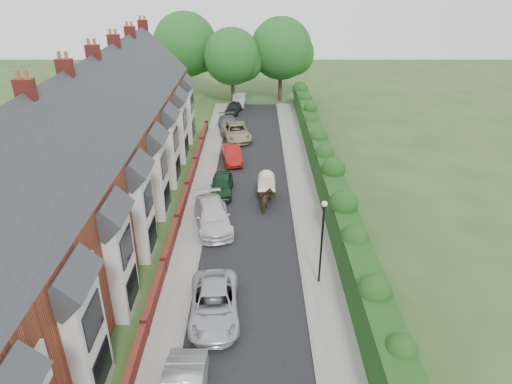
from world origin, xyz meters
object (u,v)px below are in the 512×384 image
(car_silver_b, at_px, (214,304))
(car_grey, at_px, (229,125))
(car_beige, at_px, (236,132))
(horse_cart, at_px, (266,184))
(car_black, at_px, (233,108))
(horse, at_px, (267,201))
(lamppost, at_px, (322,233))
(car_white, at_px, (213,216))
(car_red, at_px, (232,154))
(car_green, at_px, (222,185))

(car_silver_b, bearing_deg, car_grey, 87.81)
(car_beige, height_order, horse_cart, horse_cart)
(car_black, distance_m, horse, 24.15)
(lamppost, relative_size, horse, 3.02)
(lamppost, distance_m, car_white, 9.22)
(car_grey, bearing_deg, car_red, -94.69)
(car_white, bearing_deg, car_black, 77.03)
(lamppost, xyz_separation_m, car_red, (-5.64, 17.43, -2.60))
(car_grey, xyz_separation_m, horse_cart, (3.62, -15.28, 0.47))
(car_green, distance_m, car_grey, 14.42)
(car_red, relative_size, horse, 2.47)
(car_black, bearing_deg, lamppost, -69.74)
(car_silver_b, relative_size, horse_cart, 1.78)
(car_beige, distance_m, car_black, 8.91)
(car_white, distance_m, car_grey, 19.37)
(car_red, height_order, horse_cart, horse_cart)
(car_white, distance_m, horse_cart, 5.52)
(car_beige, bearing_deg, car_white, -104.92)
(car_silver_b, distance_m, horse_cart, 13.15)
(car_silver_b, relative_size, car_green, 1.27)
(car_green, relative_size, car_grey, 0.81)
(car_green, relative_size, horse_cart, 1.41)
(car_green, bearing_deg, car_white, -93.10)
(car_white, height_order, car_red, car_white)
(lamppost, xyz_separation_m, car_silver_b, (-5.57, -2.60, -2.57))
(car_grey, bearing_deg, car_green, -98.75)
(horse, height_order, horse_cart, horse_cart)
(lamppost, distance_m, car_green, 12.94)
(horse_cart, bearing_deg, car_beige, 101.96)
(car_silver_b, distance_m, car_beige, 26.00)
(car_green, bearing_deg, horse, -38.37)
(car_white, xyz_separation_m, car_beige, (0.90, 17.25, -0.04))
(car_grey, bearing_deg, car_silver_b, -98.03)
(horse, bearing_deg, car_red, -64.69)
(car_green, xyz_separation_m, car_black, (-0.06, 21.19, -0.04))
(car_green, xyz_separation_m, car_grey, (-0.21, 14.42, 0.03))
(car_green, height_order, horse, horse)
(horse_cart, bearing_deg, car_grey, 103.34)
(lamppost, xyz_separation_m, car_grey, (-6.33, 25.51, -2.56))
(car_red, height_order, car_black, car_red)
(horse_cart, bearing_deg, car_white, -132.08)
(car_silver_b, distance_m, car_grey, 28.12)
(car_beige, bearing_deg, lamppost, -88.71)
(lamppost, bearing_deg, horse_cart, 104.84)
(car_silver_b, xyz_separation_m, car_grey, (-0.77, 28.11, 0.01))
(car_black, xyz_separation_m, horse, (3.47, -23.90, 0.06))
(horse, bearing_deg, car_silver_b, 82.79)
(lamppost, height_order, car_black, lamppost)
(car_green, distance_m, horse_cart, 3.55)
(car_white, bearing_deg, car_silver_b, -97.06)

